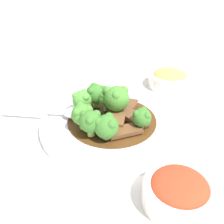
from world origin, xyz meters
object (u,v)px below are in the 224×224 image
beef_strip_1 (101,124)px  broccoli_floret_7 (84,112)px  beef_strip_3 (116,120)px  beef_strip_2 (125,131)px  broccoli_floret_0 (107,97)px  broccoli_floret_2 (82,99)px  broccoli_floret_3 (82,114)px  side_bowl_kimchi (179,191)px  sauce_dish (11,137)px  beef_strip_4 (133,117)px  broccoli_floret_8 (142,117)px  beef_strip_0 (125,104)px  main_plate (112,122)px  serving_spoon (69,113)px  broccoli_floret_5 (106,126)px  broccoli_floret_4 (90,121)px  side_bowl_appetizer (169,79)px  broccoli_floret_6 (96,93)px  broccoli_floret_1 (117,98)px

beef_strip_1 → broccoli_floret_7: bearing=41.2°
beef_strip_1 → beef_strip_3: beef_strip_3 is taller
beef_strip_2 → broccoli_floret_0: broccoli_floret_0 is taller
broccoli_floret_2 → broccoli_floret_3: broccoli_floret_3 is taller
side_bowl_kimchi → sauce_dish: 0.33m
broccoli_floret_2 → broccoli_floret_7: (-0.04, 0.01, -0.00)m
beef_strip_4 → broccoli_floret_8: 0.04m
beef_strip_0 → main_plate: bearing=129.1°
broccoli_floret_7 → side_bowl_kimchi: broccoli_floret_7 is taller
broccoli_floret_0 → broccoli_floret_8: broccoli_floret_0 is taller
serving_spoon → side_bowl_kimchi: (-0.26, -0.10, -0.00)m
broccoli_floret_5 → side_bowl_kimchi: bearing=-161.1°
broccoli_floret_4 → broccoli_floret_2: bearing=-5.2°
broccoli_floret_2 → side_bowl_appetizer: bearing=-75.4°
beef_strip_3 → broccoli_floret_5: (-0.04, 0.03, 0.02)m
beef_strip_2 → beef_strip_4: size_ratio=0.85×
beef_strip_1 → broccoli_floret_3: broccoli_floret_3 is taller
serving_spoon → beef_strip_2: bearing=-138.1°
beef_strip_3 → broccoli_floret_4: 0.07m
broccoli_floret_6 → side_bowl_appetizer: bearing=-74.9°
broccoli_floret_2 → broccoli_floret_5: bearing=-171.5°
beef_strip_3 → beef_strip_0: bearing=-37.8°
beef_strip_0 → broccoli_floret_2: size_ratio=1.38×
beef_strip_4 → side_bowl_appetizer: bearing=-50.5°
broccoli_floret_8 → sauce_dish: 0.26m
main_plate → broccoli_floret_0: bearing=-2.1°
sauce_dish → beef_strip_2: bearing=-110.6°
side_bowl_appetizer → main_plate: bearing=119.7°
beef_strip_0 → serving_spoon: serving_spoon is taller
broccoli_floret_0 → broccoli_floret_4: size_ratio=0.93×
beef_strip_2 → broccoli_floret_1: bearing=-7.9°
broccoli_floret_4 → sauce_dish: bearing=66.3°
broccoli_floret_3 → broccoli_floret_8: 0.11m
beef_strip_0 → broccoli_floret_6: bearing=69.6°
beef_strip_2 → side_bowl_appetizer: (0.17, -0.20, -0.00)m
main_plate → sauce_dish: 0.20m
broccoli_floret_1 → sauce_dish: bearing=87.0°
beef_strip_2 → beef_strip_3: size_ratio=1.14×
beef_strip_2 → broccoli_floret_7: bearing=45.5°
broccoli_floret_0 → broccoli_floret_7: (-0.03, 0.06, -0.01)m
broccoli_floret_0 → beef_strip_2: bearing=-177.4°
beef_strip_2 → serving_spoon: 0.13m
beef_strip_2 → broccoli_floret_3: bearing=59.4°
broccoli_floret_5 → sauce_dish: bearing=64.3°
beef_strip_3 → broccoli_floret_1: (0.03, -0.01, 0.03)m
beef_strip_2 → beef_strip_0: bearing=-23.0°
broccoli_floret_2 → broccoli_floret_5: 0.11m
beef_strip_1 → side_bowl_kimchi: (-0.19, -0.05, -0.00)m
broccoli_floret_6 → beef_strip_1: bearing=168.7°
main_plate → beef_strip_1: (-0.02, 0.03, 0.02)m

